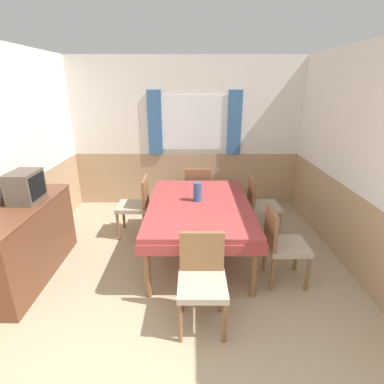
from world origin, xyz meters
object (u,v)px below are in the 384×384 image
at_px(dining_table, 200,210).
at_px(sideboard, 29,241).
at_px(vase, 198,192).
at_px(chair_head_near, 202,277).
at_px(chair_right_near, 282,243).
at_px(chair_left_far, 137,204).
at_px(chair_head_window, 198,189).
at_px(tv, 26,186).
at_px(chair_right_far, 260,204).

xyz_separation_m(dining_table, sideboard, (-1.96, -0.48, -0.18)).
height_order(sideboard, vase, vase).
distance_m(dining_table, chair_head_near, 1.21).
bearing_deg(chair_right_near, chair_left_far, -122.22).
relative_size(chair_head_window, sideboard, 0.56).
relative_size(dining_table, chair_right_near, 2.17).
bearing_deg(chair_head_near, tv, -24.15).
bearing_deg(sideboard, chair_right_near, -1.80).
xyz_separation_m(chair_head_window, tv, (-1.97, -1.53, 0.57)).
bearing_deg(tv, chair_right_far, 17.32).
bearing_deg(chair_head_near, vase, -89.00).
relative_size(dining_table, chair_head_window, 2.17).
xyz_separation_m(chair_right_near, sideboard, (-2.87, 0.09, -0.04)).
xyz_separation_m(chair_head_near, chair_head_window, (-0.00, 2.41, 0.00)).
height_order(dining_table, chair_left_far, chair_left_far).
height_order(chair_right_near, vase, vase).
bearing_deg(chair_head_near, sideboard, -20.25).
xyz_separation_m(dining_table, tv, (-1.97, -0.32, 0.43)).
xyz_separation_m(chair_right_far, vase, (-0.93, -0.48, 0.36)).
xyz_separation_m(chair_head_window, vase, (-0.02, -1.12, 0.36)).
bearing_deg(chair_right_far, chair_left_far, -90.00).
height_order(chair_head_window, vase, vase).
bearing_deg(chair_head_window, tv, -142.11).
distance_m(chair_left_far, sideboard, 1.49).
distance_m(chair_right_far, chair_right_near, 1.14).
bearing_deg(chair_right_far, dining_table, -57.78).
distance_m(chair_left_far, vase, 1.07).
height_order(dining_table, chair_head_window, chair_head_window).
xyz_separation_m(chair_left_far, tv, (-1.06, -0.90, 0.57)).
xyz_separation_m(dining_table, vase, (-0.02, 0.09, 0.22)).
bearing_deg(chair_head_near, dining_table, -90.00).
distance_m(chair_right_near, sideboard, 2.87).
height_order(chair_head_near, chair_right_far, same).
height_order(chair_head_near, chair_head_window, same).
distance_m(chair_right_far, tv, 3.06).
distance_m(chair_head_window, vase, 1.18).
bearing_deg(chair_right_far, chair_head_near, -27.03).
height_order(chair_head_near, vase, vase).
bearing_deg(tv, dining_table, 9.36).
relative_size(chair_left_far, vase, 3.63).
xyz_separation_m(chair_left_far, sideboard, (-1.06, -1.05, -0.04)).
height_order(tv, vase, tv).
bearing_deg(dining_table, vase, 104.50).
relative_size(chair_right_far, chair_head_window, 1.00).
height_order(chair_head_window, sideboard, sideboard).
bearing_deg(chair_head_window, chair_head_near, -90.00).
relative_size(dining_table, vase, 7.87).
distance_m(chair_right_far, chair_head_window, 1.11).
relative_size(chair_head_near, chair_right_near, 1.00).
height_order(dining_table, chair_head_near, chair_head_near).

